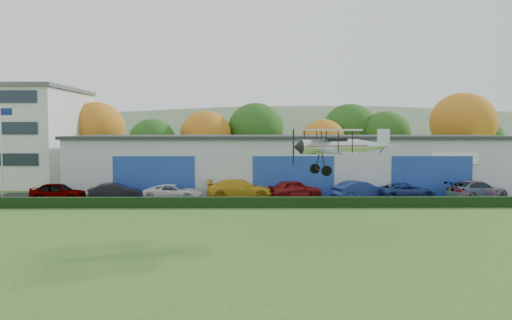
{
  "coord_description": "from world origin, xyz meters",
  "views": [
    {
      "loc": [
        1.23,
        -24.25,
        5.98
      ],
      "look_at": [
        1.64,
        9.93,
        3.97
      ],
      "focal_mm": 37.83,
      "sensor_mm": 36.0,
      "label": 1
    }
  ],
  "objects_px": {
    "hangar": "(288,163)",
    "car_5": "(360,190)",
    "car_2": "(174,192)",
    "car_3": "(240,189)",
    "car_4": "(295,189)",
    "car_6": "(406,191)",
    "flagpole": "(3,142)",
    "biplane": "(338,145)",
    "car_1": "(115,192)",
    "car_0": "(58,192)",
    "car_7": "(477,190)"
  },
  "relations": [
    {
      "from": "hangar",
      "to": "car_5",
      "type": "xyz_separation_m",
      "value": [
        5.5,
        -7.44,
        -1.83
      ]
    },
    {
      "from": "hangar",
      "to": "car_4",
      "type": "height_order",
      "value": "hangar"
    },
    {
      "from": "hangar",
      "to": "biplane",
      "type": "bearing_deg",
      "value": -86.79
    },
    {
      "from": "car_2",
      "to": "biplane",
      "type": "height_order",
      "value": "biplane"
    },
    {
      "from": "car_5",
      "to": "car_6",
      "type": "height_order",
      "value": "car_5"
    },
    {
      "from": "car_2",
      "to": "car_3",
      "type": "height_order",
      "value": "car_3"
    },
    {
      "from": "car_7",
      "to": "biplane",
      "type": "relative_size",
      "value": 0.78
    },
    {
      "from": "car_0",
      "to": "car_7",
      "type": "height_order",
      "value": "car_7"
    },
    {
      "from": "car_6",
      "to": "biplane",
      "type": "bearing_deg",
      "value": 140.07
    },
    {
      "from": "car_5",
      "to": "biplane",
      "type": "xyz_separation_m",
      "value": [
        -4.27,
        -14.47,
        4.22
      ]
    },
    {
      "from": "car_0",
      "to": "car_1",
      "type": "relative_size",
      "value": 1.02
    },
    {
      "from": "car_4",
      "to": "car_7",
      "type": "height_order",
      "value": "car_7"
    },
    {
      "from": "flagpole",
      "to": "car_6",
      "type": "xyz_separation_m",
      "value": [
        34.25,
        -1.47,
        -4.06
      ]
    },
    {
      "from": "flagpole",
      "to": "car_5",
      "type": "height_order",
      "value": "flagpole"
    },
    {
      "from": "car_4",
      "to": "car_3",
      "type": "bearing_deg",
      "value": 78.2
    },
    {
      "from": "car_5",
      "to": "car_0",
      "type": "bearing_deg",
      "value": 70.47
    },
    {
      "from": "car_1",
      "to": "car_4",
      "type": "bearing_deg",
      "value": -94.78
    },
    {
      "from": "car_0",
      "to": "car_7",
      "type": "relative_size",
      "value": 0.82
    },
    {
      "from": "flagpole",
      "to": "car_3",
      "type": "height_order",
      "value": "flagpole"
    },
    {
      "from": "car_0",
      "to": "car_3",
      "type": "distance_m",
      "value": 14.92
    },
    {
      "from": "car_1",
      "to": "biplane",
      "type": "distance_m",
      "value": 21.72
    },
    {
      "from": "car_2",
      "to": "car_4",
      "type": "height_order",
      "value": "car_4"
    },
    {
      "from": "car_1",
      "to": "car_2",
      "type": "height_order",
      "value": "car_1"
    },
    {
      "from": "car_3",
      "to": "hangar",
      "type": "bearing_deg",
      "value": -33.2
    },
    {
      "from": "car_0",
      "to": "car_2",
      "type": "height_order",
      "value": "car_0"
    },
    {
      "from": "car_5",
      "to": "car_3",
      "type": "bearing_deg",
      "value": 65.98
    },
    {
      "from": "car_0",
      "to": "car_2",
      "type": "bearing_deg",
      "value": -85.35
    },
    {
      "from": "car_7",
      "to": "biplane",
      "type": "xyz_separation_m",
      "value": [
        -14.07,
        -14.28,
        4.21
      ]
    },
    {
      "from": "car_3",
      "to": "car_7",
      "type": "height_order",
      "value": "car_3"
    },
    {
      "from": "car_2",
      "to": "car_3",
      "type": "relative_size",
      "value": 0.86
    },
    {
      "from": "flagpole",
      "to": "car_1",
      "type": "distance_m",
      "value": 10.99
    },
    {
      "from": "car_5",
      "to": "car_4",
      "type": "bearing_deg",
      "value": 59.21
    },
    {
      "from": "car_2",
      "to": "car_6",
      "type": "bearing_deg",
      "value": -83.6
    },
    {
      "from": "car_4",
      "to": "car_6",
      "type": "bearing_deg",
      "value": -112.58
    },
    {
      "from": "car_1",
      "to": "car_2",
      "type": "distance_m",
      "value": 4.82
    },
    {
      "from": "car_5",
      "to": "car_6",
      "type": "bearing_deg",
      "value": -111.54
    },
    {
      "from": "flagpole",
      "to": "car_7",
      "type": "bearing_deg",
      "value": -2.35
    },
    {
      "from": "car_2",
      "to": "biplane",
      "type": "relative_size",
      "value": 0.7
    },
    {
      "from": "car_0",
      "to": "car_4",
      "type": "distance_m",
      "value": 19.63
    },
    {
      "from": "hangar",
      "to": "car_5",
      "type": "relative_size",
      "value": 8.64
    },
    {
      "from": "car_7",
      "to": "car_4",
      "type": "bearing_deg",
      "value": 66.89
    },
    {
      "from": "car_1",
      "to": "car_3",
      "type": "relative_size",
      "value": 0.77
    },
    {
      "from": "car_1",
      "to": "car_2",
      "type": "xyz_separation_m",
      "value": [
        4.82,
        -0.12,
        -0.04
      ]
    },
    {
      "from": "hangar",
      "to": "flagpole",
      "type": "relative_size",
      "value": 5.08
    },
    {
      "from": "car_2",
      "to": "car_3",
      "type": "xyz_separation_m",
      "value": [
        5.45,
        1.09,
        0.14
      ]
    },
    {
      "from": "car_7",
      "to": "car_1",
      "type": "bearing_deg",
      "value": 71.57
    },
    {
      "from": "flagpole",
      "to": "car_4",
      "type": "relative_size",
      "value": 1.77
    },
    {
      "from": "car_0",
      "to": "car_1",
      "type": "height_order",
      "value": "car_0"
    },
    {
      "from": "hangar",
      "to": "car_5",
      "type": "distance_m",
      "value": 9.43
    },
    {
      "from": "car_6",
      "to": "car_4",
      "type": "bearing_deg",
      "value": 73.81
    }
  ]
}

